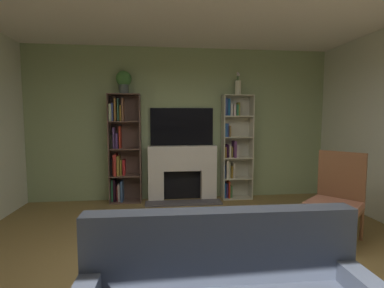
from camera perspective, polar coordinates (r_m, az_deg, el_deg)
The scene contains 9 objects.
ground_plane at distance 3.01m, azimuth 2.79°, elevation -25.89°, with size 6.92×6.92×0.00m, color olive.
wall_back_accent at distance 5.47m, azimuth -2.11°, elevation 3.97°, with size 5.83×0.06×2.87m, color #96AA78.
fireplace at distance 5.41m, azimuth -1.95°, elevation -5.47°, with size 1.39×0.55×1.04m.
tv at distance 5.41m, azimuth -2.06°, elevation 3.51°, with size 1.19×0.06×0.71m, color black.
bookshelf_left at distance 5.39m, azimuth -13.98°, elevation -1.24°, with size 0.57×0.31×1.99m.
bookshelf_right at distance 5.53m, azimuth 8.31°, elevation -0.59°, with size 0.57×0.29×1.99m.
potted_plant at distance 5.35m, azimuth -13.58°, elevation 12.31°, with size 0.27×0.27×0.41m.
vase_with_flowers at distance 5.51m, azimuth 9.24°, elevation 11.38°, with size 0.12×0.12×0.42m.
armchair at distance 4.12m, azimuth 27.05°, elevation -9.48°, with size 0.82×0.81×1.12m.
Camera 1 is at (-0.42, -2.54, 1.55)m, focal length 26.51 mm.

